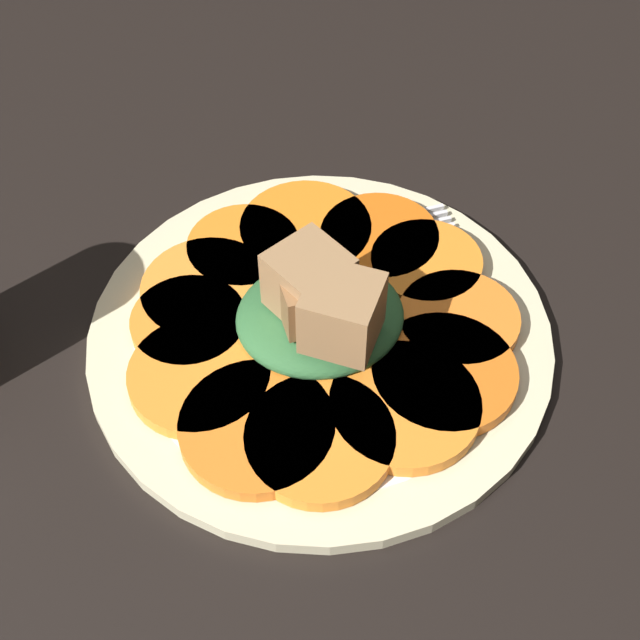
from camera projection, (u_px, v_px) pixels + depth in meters
table_slab at (320, 350)px, 59.04cm from camera, size 120.00×120.00×2.00cm
plate at (320, 335)px, 57.87cm from camera, size 29.98×29.98×1.05cm
carrot_slice_0 at (444, 374)px, 54.58cm from camera, size 8.99×8.99×1.01cm
carrot_slice_1 at (458, 320)px, 57.29cm from camera, size 7.88×7.88×1.01cm
carrot_slice_2 at (426, 263)px, 60.43cm from camera, size 7.60×7.60×1.01cm
carrot_slice_3 at (379, 238)px, 61.94cm from camera, size 8.27×8.27×1.01cm
carrot_slice_4 at (306, 230)px, 62.47cm from camera, size 9.24×9.24×1.01cm
carrot_slice_5 at (244, 248)px, 61.34cm from camera, size 7.77×7.77×1.01cm
carrot_slice_6 at (208, 291)px, 58.88cm from camera, size 8.90×8.90×1.01cm
carrot_slice_7 at (189, 323)px, 57.13cm from camera, size 7.47×7.47×1.01cm
carrot_slice_8 at (200, 376)px, 54.49cm from camera, size 8.81×8.81×1.01cm
carrot_slice_9 at (257, 427)px, 52.12cm from camera, size 9.25×9.25×1.01cm
carrot_slice_10 at (320, 439)px, 51.61cm from camera, size 8.84×8.84×1.01cm
carrot_slice_11 at (405, 406)px, 53.09cm from camera, size 9.12×9.12×1.01cm
center_pile at (321, 309)px, 54.97cm from camera, size 10.73×10.60×6.94cm
fork at (331, 244)px, 62.05cm from camera, size 18.89×3.30×0.40cm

